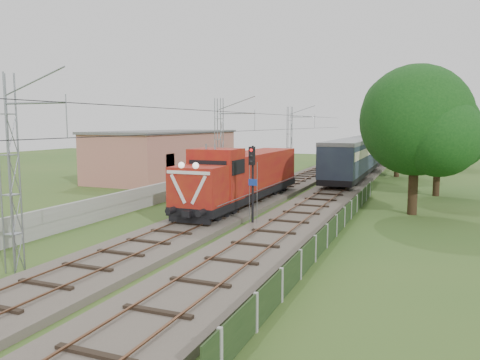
% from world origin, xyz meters
% --- Properties ---
extents(ground, '(140.00, 140.00, 0.00)m').
position_xyz_m(ground, '(0.00, 0.00, 0.00)').
color(ground, '#30541F').
rests_on(ground, ground).
extents(track_main, '(4.20, 70.00, 0.45)m').
position_xyz_m(track_main, '(0.00, 7.00, 0.18)').
color(track_main, '#6B6054').
rests_on(track_main, ground).
extents(track_side, '(4.20, 80.00, 0.45)m').
position_xyz_m(track_side, '(5.00, 20.00, 0.18)').
color(track_side, '#6B6054').
rests_on(track_side, ground).
extents(catenary, '(3.31, 70.00, 8.00)m').
position_xyz_m(catenary, '(-2.95, 12.00, 4.05)').
color(catenary, gray).
rests_on(catenary, ground).
extents(boundary_wall, '(0.25, 40.00, 1.50)m').
position_xyz_m(boundary_wall, '(-6.50, 12.00, 0.75)').
color(boundary_wall, '#9E9E99').
rests_on(boundary_wall, ground).
extents(station_building, '(8.40, 20.40, 5.22)m').
position_xyz_m(station_building, '(-15.00, 24.00, 2.63)').
color(station_building, '#B26C60').
rests_on(station_building, ground).
extents(fence, '(0.12, 32.00, 1.20)m').
position_xyz_m(fence, '(8.00, 3.00, 0.60)').
color(fence, black).
rests_on(fence, ground).
extents(locomotive, '(3.01, 17.17, 4.36)m').
position_xyz_m(locomotive, '(0.00, 9.69, 2.25)').
color(locomotive, black).
rests_on(locomotive, ground).
extents(coach_rake, '(3.23, 120.77, 3.73)m').
position_xyz_m(coach_rake, '(5.00, 78.41, 2.65)').
color(coach_rake, black).
rests_on(coach_rake, ground).
extents(signal_post, '(0.53, 0.41, 4.77)m').
position_xyz_m(signal_post, '(3.07, 3.30, 3.28)').
color(signal_post, black).
rests_on(signal_post, ground).
extents(tree_a, '(7.61, 7.25, 9.87)m').
position_xyz_m(tree_a, '(11.64, 11.10, 6.16)').
color(tree_a, '#3E2819').
rests_on(tree_a, ground).
extents(tree_b, '(6.87, 6.54, 8.90)m').
position_xyz_m(tree_b, '(13.19, 20.38, 5.56)').
color(tree_b, '#3E2819').
rests_on(tree_b, ground).
extents(tree_c, '(6.52, 6.21, 8.45)m').
position_xyz_m(tree_c, '(9.17, 33.99, 5.27)').
color(tree_c, '#3E2819').
rests_on(tree_c, ground).
extents(tree_d, '(7.67, 7.30, 9.94)m').
position_xyz_m(tree_d, '(13.80, 49.49, 6.20)').
color(tree_d, '#3E2819').
rests_on(tree_d, ground).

